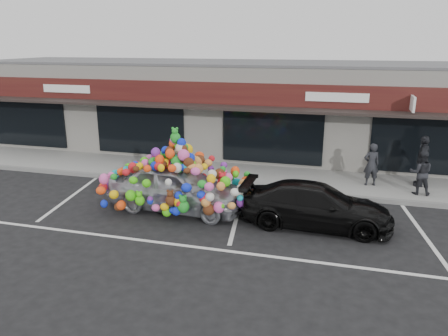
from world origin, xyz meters
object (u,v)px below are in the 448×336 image
(pedestrian_a, at_px, (371,164))
(pedestrian_c, at_px, (423,161))
(black_sedan, at_px, (316,205))
(pedestrian_b, at_px, (421,173))
(toy_car, at_px, (177,182))

(pedestrian_a, bearing_deg, pedestrian_c, 177.94)
(black_sedan, height_order, pedestrian_b, pedestrian_b)
(toy_car, xyz_separation_m, pedestrian_a, (6.07, 3.77, 0.00))
(black_sedan, bearing_deg, toy_car, 88.95)
(black_sedan, distance_m, pedestrian_b, 4.70)
(pedestrian_a, xyz_separation_m, pedestrian_c, (1.77, 0.44, 0.14))
(pedestrian_a, bearing_deg, black_sedan, 50.57)
(pedestrian_a, xyz_separation_m, pedestrian_b, (1.59, -0.57, -0.02))
(toy_car, relative_size, pedestrian_c, 2.59)
(toy_car, height_order, pedestrian_b, toy_car)
(black_sedan, height_order, pedestrian_a, pedestrian_a)
(black_sedan, relative_size, pedestrian_c, 2.34)
(toy_car, bearing_deg, black_sedan, -88.21)
(toy_car, xyz_separation_m, pedestrian_b, (7.65, 3.19, -0.02))
(pedestrian_a, distance_m, pedestrian_c, 1.83)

